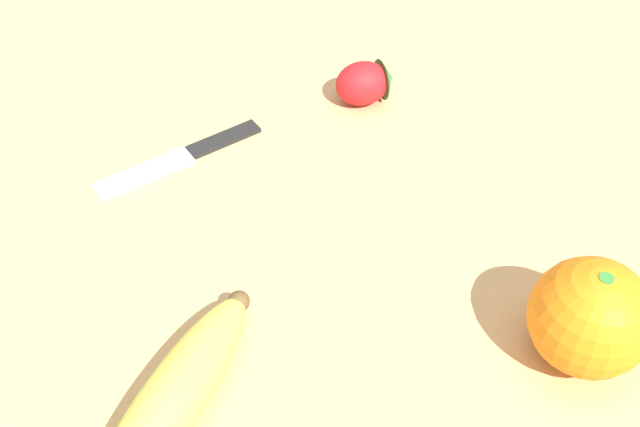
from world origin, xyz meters
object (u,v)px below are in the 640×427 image
object	(u,v)px
banana	(169,405)
strawberry	(366,83)
orange	(590,317)
paring_knife	(186,154)

from	to	relation	value
banana	strawberry	distance (m)	0.36
banana	orange	distance (m)	0.27
orange	strawberry	size ratio (longest dim) A/B	1.30
paring_knife	orange	bearing A→B (deg)	-159.36
orange	strawberry	xyz separation A→B (m)	(0.02, 0.31, -0.02)
banana	paring_knife	world-z (taller)	banana
strawberry	paring_knife	world-z (taller)	strawberry
strawberry	orange	bearing A→B (deg)	-84.32
banana	strawberry	bearing A→B (deg)	-177.52
banana	strawberry	xyz separation A→B (m)	(0.27, 0.23, 0.00)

